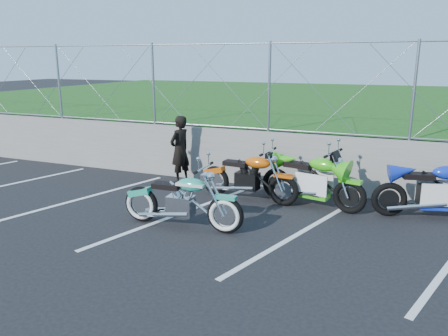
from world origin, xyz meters
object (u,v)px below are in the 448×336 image
at_px(sportbike_blue, 436,193).
at_px(naked_orange, 250,179).
at_px(person_standing, 180,150).
at_px(cruiser_turquoise, 183,203).
at_px(sportbike_green, 313,182).

bearing_deg(sportbike_blue, naked_orange, 169.92).
bearing_deg(person_standing, naked_orange, 86.26).
xyz_separation_m(cruiser_turquoise, person_standing, (-1.40, 2.54, 0.35)).
xyz_separation_m(naked_orange, person_standing, (-1.98, 0.65, 0.34)).
relative_size(sportbike_blue, person_standing, 1.35).
bearing_deg(person_standing, sportbike_green, 95.25).
bearing_deg(cruiser_turquoise, sportbike_blue, 26.00).
distance_m(naked_orange, person_standing, 2.11).
relative_size(sportbike_green, sportbike_blue, 1.01).
bearing_deg(sportbike_green, person_standing, -176.33).
bearing_deg(naked_orange, cruiser_turquoise, -101.48).
height_order(naked_orange, sportbike_green, sportbike_green).
relative_size(naked_orange, person_standing, 1.37).
xyz_separation_m(naked_orange, sportbike_green, (1.31, 0.12, 0.03)).
relative_size(cruiser_turquoise, naked_orange, 1.04).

